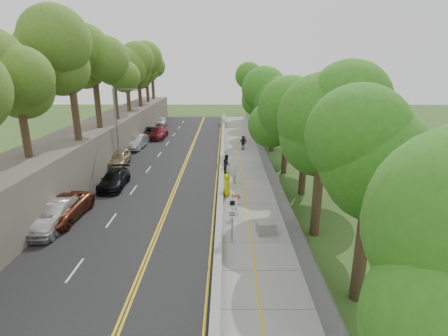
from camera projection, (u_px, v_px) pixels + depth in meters
The scene contains 26 objects.
ground at pixel (216, 221), 23.92m from camera, with size 140.00×140.00×0.00m, color #33511E.
road at pixel (171, 162), 38.30m from camera, with size 11.20×66.00×0.04m, color black.
sidewalk at pixel (243, 162), 38.26m from camera, with size 4.20×66.00×0.05m, color gray.
jersey_barrier at pixel (222, 159), 38.19m from camera, with size 0.42×66.00×0.60m, color #85C22F.
rock_embankment at pixel (95, 144), 37.78m from camera, with size 5.00×66.00×4.00m, color #595147.
chainlink_fence at pixel (262, 153), 37.96m from camera, with size 0.04×66.00×2.00m, color slate.
trees_embankment at pixel (91, 62), 35.32m from camera, with size 6.40×66.00×13.00m, color #537E25, non-canonical shape.
trees_fenceside at pixel (287, 97), 36.22m from camera, with size 7.00×66.00×14.00m, color #3A8420, non-canonical shape.
streetlight at pixel (118, 121), 36.04m from camera, with size 2.52×0.22×8.00m.
signpost at pixel (232, 213), 20.46m from camera, with size 0.62×0.09×3.10m.
construction_barrel at pixel (244, 139), 47.21m from camera, with size 0.61×0.61×1.00m, color #F43915.
concrete_block at pixel (266, 228), 22.01m from camera, with size 1.14×0.86×0.76m, color gray.
car_0 at pixel (49, 223), 22.11m from camera, with size 1.57×3.90×1.33m, color #B8B8BD.
car_1 at pixel (55, 214), 22.97m from camera, with size 1.72×4.95×1.63m, color silver.
car_2 at pixel (61, 209), 23.87m from camera, with size 2.62×5.69×1.58m, color maroon.
car_3 at pixel (114, 180), 30.14m from camera, with size 1.97×4.85×1.41m, color black.
car_4 at pixel (119, 158), 36.51m from camera, with size 1.91×4.74×1.61m, color tan.
car_5 at pixel (137, 142), 43.95m from camera, with size 1.78×5.09×1.68m, color #AEB1B6.
car_6 at pixel (149, 132), 50.76m from camera, with size 2.32×5.04×1.40m, color black.
car_7 at pixel (159, 133), 49.97m from camera, with size 2.16×5.31×1.54m, color maroon.
car_8 at pixel (161, 121), 60.14m from camera, with size 1.68×4.19×1.43m, color white.
painter_0 at pixel (227, 185), 28.05m from camera, with size 0.92×0.60×1.88m, color yellow.
painter_1 at pixel (235, 173), 31.16m from camera, with size 0.65×0.43×1.79m, color silver.
painter_2 at pixel (227, 164), 33.93m from camera, with size 0.91×0.71×1.87m, color black.
painter_3 at pixel (237, 204), 24.63m from camera, with size 0.99×0.57×1.54m, color brown.
person_far at pixel (243, 143), 43.14m from camera, with size 1.04×0.43×1.78m, color black.
Camera 1 is at (0.68, -21.84, 10.39)m, focal length 28.00 mm.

